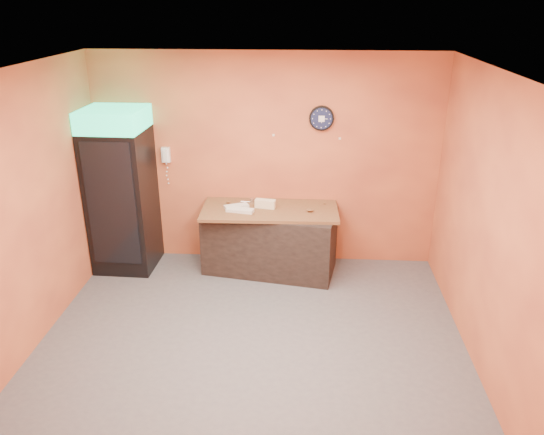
{
  "coord_description": "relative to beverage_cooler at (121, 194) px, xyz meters",
  "views": [
    {
      "loc": [
        0.53,
        -4.68,
        3.39
      ],
      "look_at": [
        0.17,
        0.6,
        1.18
      ],
      "focal_mm": 35.0,
      "sensor_mm": 36.0,
      "label": 1
    }
  ],
  "objects": [
    {
      "name": "beverage_cooler",
      "position": [
        0.0,
        0.0,
        0.0
      ],
      "size": [
        0.77,
        0.78,
        2.14
      ],
      "rotation": [
        0.0,
        0.0,
        -0.03
      ],
      "color": "black",
      "rests_on": "floor"
    },
    {
      "name": "ceiling",
      "position": [
        1.85,
        -1.6,
        1.76
      ],
      "size": [
        4.5,
        4.0,
        0.02
      ],
      "primitive_type": "cube",
      "color": "white",
      "rests_on": "back_wall"
    },
    {
      "name": "floor",
      "position": [
        1.85,
        -1.6,
        -1.04
      ],
      "size": [
        4.5,
        4.5,
        0.0
      ],
      "primitive_type": "plane",
      "color": "#47474C",
      "rests_on": "ground"
    },
    {
      "name": "kitchen_tool",
      "position": [
        1.68,
        0.22,
        -0.13
      ],
      "size": [
        0.06,
        0.06,
        0.06
      ],
      "primitive_type": "cylinder",
      "color": "silver",
      "rests_on": "butcher_paper"
    },
    {
      "name": "wrapped_sandwich_left",
      "position": [
        1.52,
        -0.11,
        -0.15
      ],
      "size": [
        0.28,
        0.15,
        0.04
      ],
      "primitive_type": "cube",
      "rotation": [
        0.0,
        0.0,
        -0.18
      ],
      "color": "silver",
      "rests_on": "butcher_paper"
    },
    {
      "name": "sub_roll_stack",
      "position": [
        1.87,
        0.04,
        -0.11
      ],
      "size": [
        0.28,
        0.14,
        0.11
      ],
      "rotation": [
        0.0,
        0.0,
        -0.19
      ],
      "color": "beige",
      "rests_on": "butcher_paper"
    },
    {
      "name": "wall_phone",
      "position": [
        0.53,
        0.34,
        0.43
      ],
      "size": [
        0.11,
        0.1,
        0.2
      ],
      "color": "white",
      "rests_on": "back_wall"
    },
    {
      "name": "right_wall",
      "position": [
        4.1,
        -1.6,
        0.36
      ],
      "size": [
        0.02,
        4.0,
        2.8
      ],
      "primitive_type": "cube",
      "color": "#D86F3D",
      "rests_on": "floor"
    },
    {
      "name": "wrapped_sandwich_right",
      "position": [
        1.5,
        0.0,
        -0.14
      ],
      "size": [
        0.33,
        0.24,
        0.04
      ],
      "primitive_type": "cube",
      "rotation": [
        0.0,
        0.0,
        0.44
      ],
      "color": "silver",
      "rests_on": "butcher_paper"
    },
    {
      "name": "prep_counter",
      "position": [
        1.93,
        0.02,
        -0.62
      ],
      "size": [
        1.78,
        1.02,
        0.84
      ],
      "primitive_type": "cube",
      "rotation": [
        0.0,
        0.0,
        -0.17
      ],
      "color": "black",
      "rests_on": "floor"
    },
    {
      "name": "left_wall",
      "position": [
        -0.4,
        -1.6,
        0.36
      ],
      "size": [
        0.02,
        4.0,
        2.8
      ],
      "primitive_type": "cube",
      "color": "#D86F3D",
      "rests_on": "floor"
    },
    {
      "name": "back_wall",
      "position": [
        1.85,
        0.4,
        0.36
      ],
      "size": [
        4.5,
        0.02,
        2.8
      ],
      "primitive_type": "cube",
      "color": "#D86F3D",
      "rests_on": "floor"
    },
    {
      "name": "wall_clock",
      "position": [
        2.56,
        0.37,
        0.94
      ],
      "size": [
        0.31,
        0.06,
        0.31
      ],
      "color": "black",
      "rests_on": "back_wall"
    },
    {
      "name": "butcher_paper",
      "position": [
        1.93,
        0.02,
        -0.18
      ],
      "size": [
        1.76,
        0.86,
        0.04
      ],
      "primitive_type": "cube",
      "rotation": [
        0.0,
        0.0,
        0.03
      ],
      "color": "brown",
      "rests_on": "prep_counter"
    },
    {
      "name": "wrapped_sandwich_mid",
      "position": [
        1.58,
        -0.11,
        -0.14
      ],
      "size": [
        0.32,
        0.18,
        0.04
      ],
      "primitive_type": "cube",
      "rotation": [
        0.0,
        0.0,
        -0.2
      ],
      "color": "silver",
      "rests_on": "butcher_paper"
    }
  ]
}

